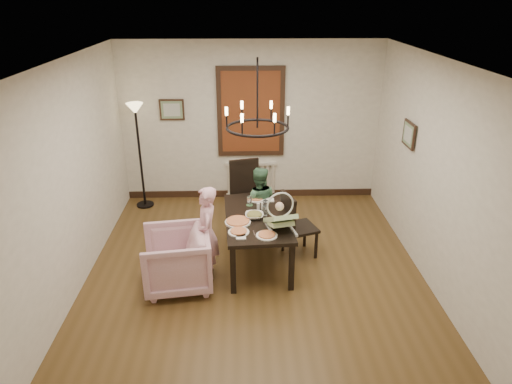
{
  "coord_description": "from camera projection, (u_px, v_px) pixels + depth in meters",
  "views": [
    {
      "loc": [
        -0.15,
        -5.26,
        3.51
      ],
      "look_at": [
        0.02,
        0.3,
        1.05
      ],
      "focal_mm": 32.0,
      "sensor_mm": 36.0,
      "label": 1
    }
  ],
  "objects": [
    {
      "name": "floor_lamp",
      "position": [
        140.0,
        158.0,
        7.78
      ],
      "size": [
        0.3,
        0.3,
        1.8
      ],
      "primitive_type": null,
      "color": "black",
      "rests_on": "room_shell"
    },
    {
      "name": "elderly_woman",
      "position": [
        207.0,
        241.0,
        5.94
      ],
      "size": [
        0.29,
        0.41,
        1.06
      ],
      "primitive_type": "imported",
      "rotation": [
        0.0,
        0.0,
        -1.46
      ],
      "color": "#E5A1AF",
      "rests_on": "room_shell"
    },
    {
      "name": "pizza_platter",
      "position": [
        238.0,
        222.0,
        5.99
      ],
      "size": [
        0.34,
        0.34,
        0.04
      ],
      "primitive_type": "cylinder",
      "color": "tan",
      "rests_on": "dining_table"
    },
    {
      "name": "chandelier",
      "position": [
        257.0,
        128.0,
        5.68
      ],
      "size": [
        0.8,
        0.8,
        0.04
      ],
      "primitive_type": "torus",
      "color": "black",
      "rests_on": "room_shell"
    },
    {
      "name": "salad_bowl",
      "position": [
        254.0,
        215.0,
        6.12
      ],
      "size": [
        0.3,
        0.3,
        0.07
      ],
      "primitive_type": "imported",
      "color": "white",
      "rests_on": "dining_table"
    },
    {
      "name": "armchair",
      "position": [
        177.0,
        259.0,
        5.79
      ],
      "size": [
        0.96,
        0.94,
        0.77
      ],
      "primitive_type": "imported",
      "rotation": [
        0.0,
        0.0,
        -1.43
      ],
      "color": "#E5AFC7",
      "rests_on": "room_shell"
    },
    {
      "name": "chair_far",
      "position": [
        248.0,
        195.0,
        7.22
      ],
      "size": [
        0.58,
        0.58,
        1.09
      ],
      "primitive_type": null,
      "rotation": [
        0.0,
        0.0,
        0.25
      ],
      "color": "black",
      "rests_on": "room_shell"
    },
    {
      "name": "window_blinds",
      "position": [
        251.0,
        112.0,
        7.83
      ],
      "size": [
        1.0,
        0.03,
        1.4
      ],
      "primitive_type": "cube",
      "color": "maroon",
      "rests_on": "room_shell"
    },
    {
      "name": "seated_man",
      "position": [
        259.0,
        210.0,
        6.89
      ],
      "size": [
        0.48,
        0.38,
        0.96
      ],
      "primitive_type": "imported",
      "rotation": [
        0.0,
        0.0,
        3.11
      ],
      "color": "#42704D",
      "rests_on": "room_shell"
    },
    {
      "name": "baby_bouncer",
      "position": [
        280.0,
        217.0,
        5.79
      ],
      "size": [
        0.49,
        0.59,
        0.34
      ],
      "primitive_type": null,
      "rotation": [
        0.0,
        0.0,
        0.23
      ],
      "color": "#B1CD8D",
      "rests_on": "dining_table"
    },
    {
      "name": "drinking_glass",
      "position": [
        265.0,
        211.0,
        6.18
      ],
      "size": [
        0.07,
        0.07,
        0.13
      ],
      "primitive_type": "cylinder",
      "color": "silver",
      "rests_on": "dining_table"
    },
    {
      "name": "room_shell",
      "position": [
        254.0,
        166.0,
        6.0
      ],
      "size": [
        4.51,
        5.0,
        2.81
      ],
      "color": "brown",
      "rests_on": "ground"
    },
    {
      "name": "dining_table",
      "position": [
        257.0,
        222.0,
        6.21
      ],
      "size": [
        0.95,
        1.57,
        0.71
      ],
      "rotation": [
        0.0,
        0.0,
        0.06
      ],
      "color": "black",
      "rests_on": "room_shell"
    },
    {
      "name": "chair_right",
      "position": [
        300.0,
        224.0,
        6.44
      ],
      "size": [
        0.55,
        0.55,
        0.98
      ],
      "primitive_type": null,
      "rotation": [
        0.0,
        0.0,
        1.91
      ],
      "color": "black",
      "rests_on": "room_shell"
    },
    {
      "name": "picture_right",
      "position": [
        409.0,
        134.0,
        6.45
      ],
      "size": [
        0.03,
        0.42,
        0.36
      ],
      "primitive_type": "cube",
      "rotation": [
        0.0,
        0.0,
        1.57
      ],
      "color": "black",
      "rests_on": "room_shell"
    },
    {
      "name": "radiator",
      "position": [
        251.0,
        179.0,
        8.36
      ],
      "size": [
        0.92,
        0.12,
        0.62
      ],
      "primitive_type": null,
      "color": "silver",
      "rests_on": "room_shell"
    },
    {
      "name": "picture_back",
      "position": [
        172.0,
        110.0,
        7.78
      ],
      "size": [
        0.42,
        0.03,
        0.36
      ],
      "primitive_type": "cube",
      "color": "black",
      "rests_on": "room_shell"
    }
  ]
}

